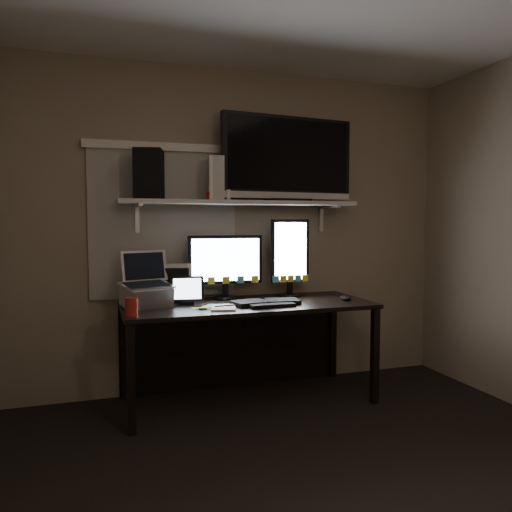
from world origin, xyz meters
name	(u,v)px	position (x,y,z in m)	size (l,w,h in m)	color
floor	(338,504)	(0.00, 0.00, 0.00)	(3.60, 3.60, 0.00)	black
back_wall	(234,231)	(0.00, 1.80, 1.25)	(3.60, 3.60, 0.00)	#82715D
window_blinds	(164,225)	(-0.55, 1.79, 1.30)	(1.10, 0.02, 1.10)	#B2AE9F
desk	(243,324)	(0.00, 1.55, 0.55)	(1.80, 0.75, 0.73)	black
wall_shelf	(240,203)	(0.00, 1.62, 1.46)	(1.80, 0.35, 0.03)	#B9B9B3
monitor_landscape	(225,267)	(-0.11, 1.65, 0.98)	(0.57, 0.06, 0.50)	black
monitor_portrait	(290,258)	(0.41, 1.62, 1.04)	(0.31, 0.06, 0.62)	black
keyboard	(266,302)	(0.11, 1.33, 0.75)	(0.50, 0.19, 0.03)	black
mouse	(346,298)	(0.73, 1.31, 0.75)	(0.06, 0.10, 0.04)	black
notepad	(223,308)	(-0.23, 1.25, 0.74)	(0.16, 0.23, 0.01)	white
tablet	(187,290)	(-0.44, 1.49, 0.83)	(0.23, 0.10, 0.21)	black
file_sorter	(175,283)	(-0.50, 1.67, 0.87)	(0.21, 0.10, 0.27)	black
laptop	(146,280)	(-0.72, 1.48, 0.92)	(0.34, 0.28, 0.38)	silver
cup	(132,307)	(-0.84, 1.17, 0.79)	(0.08, 0.08, 0.12)	maroon
sticky_notes	(212,307)	(-0.29, 1.35, 0.73)	(0.33, 0.24, 0.00)	#EFE941
tv	(288,159)	(0.39, 1.63, 1.81)	(1.09, 0.20, 0.65)	black
game_console	(214,179)	(-0.20, 1.62, 1.64)	(0.08, 0.26, 0.32)	silver
speaker	(149,175)	(-0.68, 1.62, 1.66)	(0.19, 0.24, 0.35)	black
bottles	(218,191)	(-0.19, 1.55, 1.54)	(0.20, 0.05, 0.13)	#A50F0C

